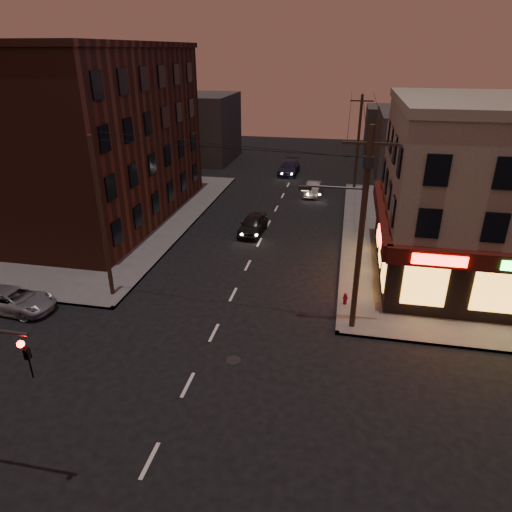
% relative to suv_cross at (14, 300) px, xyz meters
% --- Properties ---
extents(ground, '(120.00, 120.00, 0.00)m').
position_rel_suv_cross_xyz_m(ground, '(11.22, -4.00, -0.62)').
color(ground, black).
rests_on(ground, ground).
extents(sidewalk_ne, '(24.00, 28.00, 0.15)m').
position_rel_suv_cross_xyz_m(sidewalk_ne, '(29.22, 15.00, -0.55)').
color(sidewalk_ne, '#514F4C').
rests_on(sidewalk_ne, ground).
extents(sidewalk_nw, '(24.00, 28.00, 0.15)m').
position_rel_suv_cross_xyz_m(sidewalk_nw, '(-6.78, 15.00, -0.55)').
color(sidewalk_nw, '#514F4C').
rests_on(sidewalk_nw, ground).
extents(brick_apartment, '(12.00, 20.00, 13.00)m').
position_rel_suv_cross_xyz_m(brick_apartment, '(-3.28, 15.00, 6.03)').
color(brick_apartment, '#482117').
rests_on(brick_apartment, sidewalk_nw).
extents(bg_building_ne_a, '(10.00, 12.00, 7.00)m').
position_rel_suv_cross_xyz_m(bg_building_ne_a, '(25.22, 34.00, 2.88)').
color(bg_building_ne_a, '#3F3D3A').
rests_on(bg_building_ne_a, ground).
extents(bg_building_nw, '(9.00, 10.00, 8.00)m').
position_rel_suv_cross_xyz_m(bg_building_nw, '(-1.78, 38.00, 3.38)').
color(bg_building_nw, '#3F3D3A').
rests_on(bg_building_nw, ground).
extents(bg_building_ne_b, '(8.00, 8.00, 6.00)m').
position_rel_suv_cross_xyz_m(bg_building_ne_b, '(23.22, 48.00, 2.38)').
color(bg_building_ne_b, '#3F3D3A').
rests_on(bg_building_ne_b, ground).
extents(utility_pole_main, '(4.20, 0.44, 10.00)m').
position_rel_suv_cross_xyz_m(utility_pole_main, '(17.91, 1.80, 5.14)').
color(utility_pole_main, '#382619').
rests_on(utility_pole_main, sidewalk_ne).
extents(utility_pole_far, '(0.26, 0.26, 9.00)m').
position_rel_suv_cross_xyz_m(utility_pole_far, '(18.02, 28.00, 4.03)').
color(utility_pole_far, '#382619').
rests_on(utility_pole_far, sidewalk_ne).
extents(utility_pole_west, '(0.24, 0.24, 9.00)m').
position_rel_suv_cross_xyz_m(utility_pole_west, '(4.42, 2.50, 4.03)').
color(utility_pole_west, '#382619').
rests_on(utility_pole_west, sidewalk_nw).
extents(suv_cross, '(4.61, 2.34, 1.25)m').
position_rel_suv_cross_xyz_m(suv_cross, '(0.00, 0.00, 0.00)').
color(suv_cross, gray).
rests_on(suv_cross, ground).
extents(sedan_near, '(1.95, 4.27, 1.42)m').
position_rel_suv_cross_xyz_m(sedan_near, '(10.37, 13.79, 0.09)').
color(sedan_near, black).
rests_on(sedan_near, ground).
extents(sedan_mid, '(1.70, 3.94, 1.26)m').
position_rel_suv_cross_xyz_m(sedan_mid, '(14.10, 24.79, 0.01)').
color(sedan_mid, gray).
rests_on(sedan_mid, ground).
extents(sedan_far, '(2.22, 5.11, 1.46)m').
position_rel_suv_cross_xyz_m(sedan_far, '(10.69, 32.52, 0.11)').
color(sedan_far, '#1C1F38').
rests_on(sedan_far, ground).
extents(fire_hydrant, '(0.30, 0.30, 0.67)m').
position_rel_suv_cross_xyz_m(fire_hydrant, '(17.62, 3.95, -0.11)').
color(fire_hydrant, maroon).
rests_on(fire_hydrant, sidewalk_ne).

